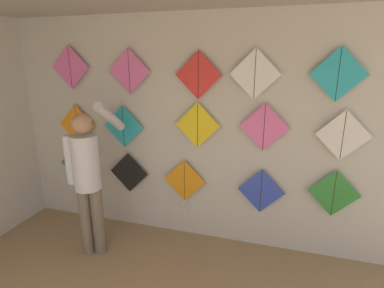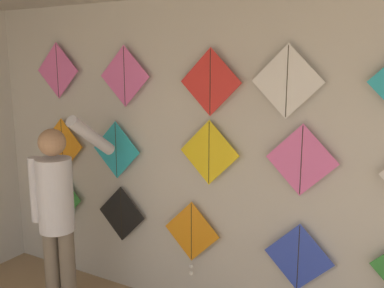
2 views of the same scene
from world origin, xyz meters
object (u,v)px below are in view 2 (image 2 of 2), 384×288
at_px(kite_6, 116,150).
at_px(kite_11, 125,76).
at_px(kite_7, 209,153).
at_px(kite_8, 301,160).
at_px(shopkeeper, 57,208).
at_px(kite_3, 298,257).
at_px(kite_13, 287,82).
at_px(kite_1, 121,214).
at_px(kite_2, 191,234).
at_px(kite_12, 210,82).
at_px(kite_5, 62,145).
at_px(kite_10, 57,71).
at_px(kite_0, 62,199).

bearing_deg(kite_6, kite_11, 0.00).
relative_size(kite_7, kite_8, 1.00).
distance_m(shopkeeper, kite_3, 2.03).
height_order(kite_8, kite_13, kite_13).
bearing_deg(kite_6, kite_1, 0.00).
bearing_deg(kite_1, kite_3, 0.00).
bearing_deg(kite_2, kite_1, 179.95).
xyz_separation_m(kite_8, kite_12, (-0.77, 0.00, 0.56)).
bearing_deg(kite_3, kite_11, 180.00).
relative_size(kite_7, kite_12, 1.00).
bearing_deg(shopkeeper, kite_3, 2.37).
xyz_separation_m(shopkeeper, kite_1, (0.15, 0.66, -0.24)).
relative_size(kite_5, kite_13, 1.00).
xyz_separation_m(shopkeeper, kite_11, (0.24, 0.66, 1.10)).
bearing_deg(shopkeeper, kite_12, 13.79).
relative_size(kite_3, kite_10, 1.00).
bearing_deg(kite_8, kite_6, 180.00).
bearing_deg(kite_10, kite_1, 0.00).
distance_m(kite_10, kite_13, 2.36).
height_order(kite_1, kite_2, kite_1).
bearing_deg(kite_2, kite_12, 0.22).
height_order(kite_0, kite_6, kite_6).
height_order(kite_6, kite_13, kite_13).
height_order(kite_12, kite_13, kite_13).
bearing_deg(kite_10, kite_3, 0.00).
xyz_separation_m(kite_1, kite_12, (0.97, 0.00, 1.30)).
distance_m(kite_11, kite_12, 0.88).
xyz_separation_m(kite_0, kite_1, (0.81, 0.00, -0.01)).
distance_m(shopkeeper, kite_5, 0.97).
bearing_deg(kite_6, kite_7, 0.00).
bearing_deg(kite_6, kite_12, 0.00).
relative_size(kite_3, kite_7, 1.00).
relative_size(kite_0, kite_7, 1.25).
bearing_deg(kite_2, kite_13, 0.05).
relative_size(kite_6, kite_13, 1.00).
bearing_deg(kite_2, kite_5, 179.97).
relative_size(kite_1, kite_10, 1.00).
xyz_separation_m(kite_1, kite_3, (1.75, 0.00, -0.04)).
bearing_deg(shopkeeper, kite_2, 18.22).
height_order(kite_1, kite_12, kite_12).
bearing_deg(kite_5, kite_10, 180.00).
distance_m(kite_6, kite_12, 1.20).
bearing_deg(kite_1, kite_2, -0.05).
relative_size(kite_8, kite_12, 1.00).
bearing_deg(kite_11, shopkeeper, -110.13).
bearing_deg(kite_10, kite_8, 0.00).
xyz_separation_m(kite_2, kite_3, (0.96, 0.00, 0.01)).
bearing_deg(kite_8, kite_5, 180.00).
relative_size(kite_6, kite_7, 1.00).
xyz_separation_m(kite_8, kite_11, (-1.65, 0.00, 0.59)).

